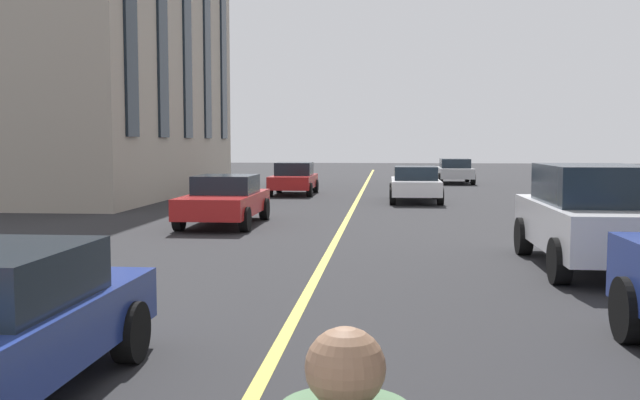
{
  "coord_description": "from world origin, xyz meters",
  "views": [
    {
      "loc": [
        0.39,
        -1.2,
        2.29
      ],
      "look_at": [
        13.52,
        0.04,
        1.23
      ],
      "focal_mm": 40.48,
      "sensor_mm": 36.0,
      "label": 1
    }
  ],
  "objects_px": {
    "car_silver_trailing": "(455,171)",
    "car_red_oncoming": "(225,200)",
    "car_white_near": "(415,184)",
    "car_red_mid": "(294,179)",
    "car_white_far": "(593,215)"
  },
  "relations": [
    {
      "from": "car_red_mid",
      "to": "car_red_oncoming",
      "type": "relative_size",
      "value": 0.89
    },
    {
      "from": "car_silver_trailing",
      "to": "car_red_oncoming",
      "type": "relative_size",
      "value": 1.0
    },
    {
      "from": "car_silver_trailing",
      "to": "car_red_oncoming",
      "type": "distance_m",
      "value": 22.67
    },
    {
      "from": "car_white_near",
      "to": "car_red_mid",
      "type": "bearing_deg",
      "value": 56.54
    },
    {
      "from": "car_white_near",
      "to": "car_silver_trailing",
      "type": "bearing_deg",
      "value": -11.64
    },
    {
      "from": "car_white_near",
      "to": "car_white_far",
      "type": "height_order",
      "value": "car_white_far"
    },
    {
      "from": "car_red_mid",
      "to": "car_white_near",
      "type": "relative_size",
      "value": 0.89
    },
    {
      "from": "car_red_oncoming",
      "to": "car_red_mid",
      "type": "bearing_deg",
      "value": -1.92
    },
    {
      "from": "car_silver_trailing",
      "to": "car_red_oncoming",
      "type": "height_order",
      "value": "same"
    },
    {
      "from": "car_red_mid",
      "to": "car_white_near",
      "type": "distance_m",
      "value": 6.16
    },
    {
      "from": "car_white_near",
      "to": "car_white_far",
      "type": "bearing_deg",
      "value": -169.61
    },
    {
      "from": "car_silver_trailing",
      "to": "car_white_near",
      "type": "bearing_deg",
      "value": 168.36
    },
    {
      "from": "car_white_near",
      "to": "car_red_oncoming",
      "type": "distance_m",
      "value": 9.95
    },
    {
      "from": "car_red_mid",
      "to": "car_white_far",
      "type": "distance_m",
      "value": 19.5
    },
    {
      "from": "car_white_near",
      "to": "car_red_oncoming",
      "type": "bearing_deg",
      "value": 146.21
    }
  ]
}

